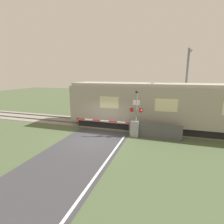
{
  "coord_description": "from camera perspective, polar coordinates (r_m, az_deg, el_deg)",
  "views": [
    {
      "loc": [
        4.72,
        -10.79,
        4.48
      ],
      "look_at": [
        0.64,
        1.96,
        1.59
      ],
      "focal_mm": 28.0,
      "sensor_mm": 36.0,
      "label": 1
    }
  ],
  "objects": [
    {
      "name": "train",
      "position": [
        14.87,
        17.28,
        1.78
      ],
      "size": [
        15.88,
        3.21,
        3.78
      ],
      "color": "black",
      "rests_on": "ground_plane"
    },
    {
      "name": "ground_plane",
      "position": [
        12.6,
        -5.55,
        -8.7
      ],
      "size": [
        80.0,
        80.0,
        0.0
      ],
      "primitive_type": "plane",
      "color": "#475638"
    },
    {
      "name": "catenary_pole",
      "position": [
        16.57,
        23.04,
        7.73
      ],
      "size": [
        0.2,
        1.9,
        6.64
      ],
      "color": "slate",
      "rests_on": "ground_plane"
    },
    {
      "name": "roadside_fence",
      "position": [
        12.78,
        13.75,
        -6.09
      ],
      "size": [
        3.7,
        0.06,
        1.1
      ],
      "color": "#4C4C51",
      "rests_on": "ground_plane"
    },
    {
      "name": "signal_post",
      "position": [
        12.59,
        7.88,
        0.32
      ],
      "size": [
        0.97,
        0.26,
        3.36
      ],
      "color": "gray",
      "rests_on": "ground_plane"
    },
    {
      "name": "crossing_barrier",
      "position": [
        12.99,
        5.83,
        -5.02
      ],
      "size": [
        5.09,
        0.44,
        1.17
      ],
      "color": "gray",
      "rests_on": "ground_plane"
    },
    {
      "name": "track_bed",
      "position": [
        16.03,
        -0.11,
        -3.96
      ],
      "size": [
        36.0,
        3.2,
        0.13
      ],
      "color": "gray",
      "rests_on": "ground_plane"
    }
  ]
}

